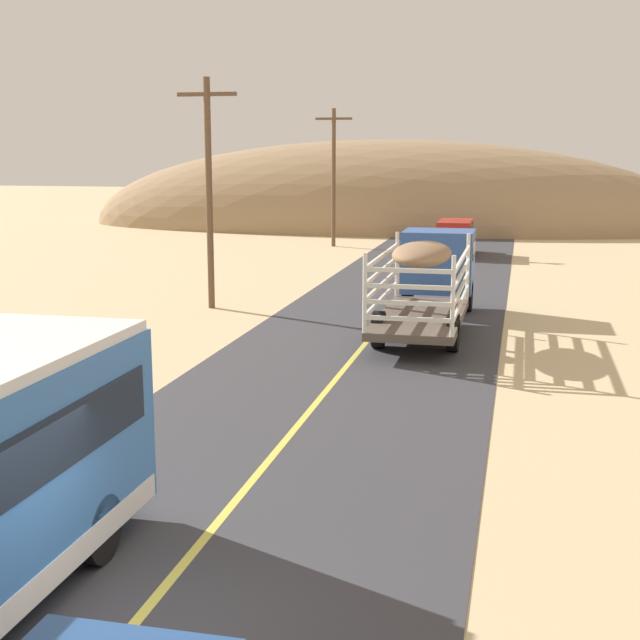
{
  "coord_description": "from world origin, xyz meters",
  "views": [
    {
      "loc": [
        4.48,
        -9.03,
        5.8
      ],
      "look_at": [
        0.0,
        10.6,
        1.9
      ],
      "focal_mm": 49.79,
      "sensor_mm": 36.0,
      "label": 1
    }
  ],
  "objects_px": {
    "car_far": "(455,236)",
    "power_pole_far": "(334,173)",
    "livestock_truck": "(432,269)",
    "power_pole_mid": "(209,187)"
  },
  "relations": [
    {
      "from": "power_pole_mid",
      "to": "car_far",
      "type": "bearing_deg",
      "value": 67.86
    },
    {
      "from": "car_far",
      "to": "power_pole_far",
      "type": "xyz_separation_m",
      "value": [
        -7.53,
        3.21,
        3.28
      ]
    },
    {
      "from": "livestock_truck",
      "to": "power_pole_mid",
      "type": "xyz_separation_m",
      "value": [
        -8.21,
        0.84,
        2.66
      ]
    },
    {
      "from": "power_pole_mid",
      "to": "livestock_truck",
      "type": "bearing_deg",
      "value": -5.86
    },
    {
      "from": "car_far",
      "to": "power_pole_far",
      "type": "relative_size",
      "value": 0.57
    },
    {
      "from": "car_far",
      "to": "power_pole_mid",
      "type": "bearing_deg",
      "value": -112.14
    },
    {
      "from": "livestock_truck",
      "to": "power_pole_far",
      "type": "height_order",
      "value": "power_pole_far"
    },
    {
      "from": "power_pole_mid",
      "to": "power_pole_far",
      "type": "distance_m",
      "value": 21.72
    },
    {
      "from": "car_far",
      "to": "livestock_truck",
      "type": "bearing_deg",
      "value": -87.99
    },
    {
      "from": "livestock_truck",
      "to": "car_far",
      "type": "bearing_deg",
      "value": 92.01
    }
  ]
}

